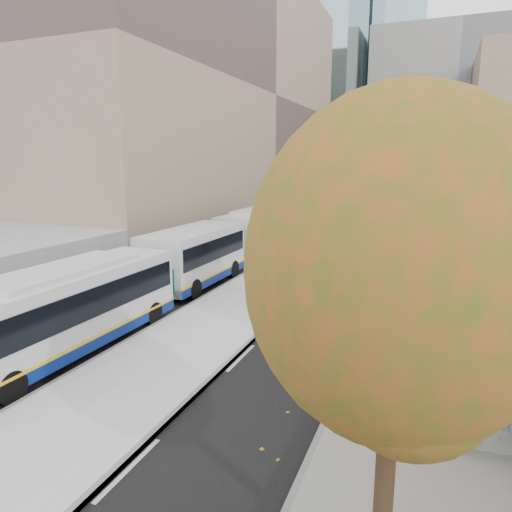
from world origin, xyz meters
The scene contains 11 objects.
bus_platform centered at (-3.88, 35.00, 0.07)m, with size 4.25×150.00×0.15m, color #B0B0B0.
sidewalk centered at (4.12, 35.00, 0.04)m, with size 4.75×150.00×0.08m, color gray.
building_midrise centered at (-22.50, 41.00, 12.50)m, with size 24.00×46.00×25.00m, color gray.
glass_tower_near centered at (-20.00, 82.00, 33.00)m, with size 20.00×20.00×66.00m, color #84A6AF.
building_far_block centered at (6.00, 96.00, 15.00)m, with size 30.00×18.00×30.00m, color gray.
bus_shelter centered at (5.69, 10.96, 2.19)m, with size 1.90×4.40×2.53m.
tree_b centered at (3.60, 5.00, 5.04)m, with size 4.00×4.00×6.97m.
tree_c centered at (3.60, 13.00, 5.25)m, with size 4.20×4.20×7.28m.
tree_d centered at (3.60, 22.00, 5.47)m, with size 4.40×4.40×7.60m.
bus_far centered at (-7.44, 24.92, 1.64)m, with size 2.76×18.01×3.00m.
distant_car centered at (-7.96, 56.61, 0.62)m, with size 1.47×3.66×1.25m, color silver.
Camera 1 is at (3.98, -0.96, 6.37)m, focal length 32.00 mm.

